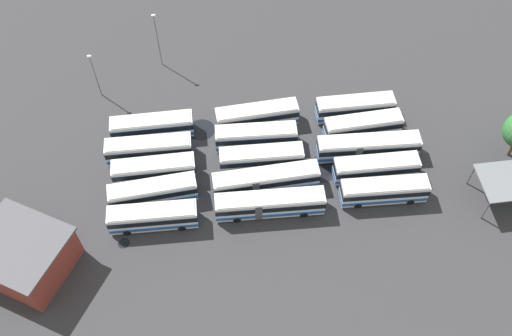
{
  "coord_description": "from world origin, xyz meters",
  "views": [
    {
      "loc": [
        -3.18,
        -45.01,
        63.04
      ],
      "look_at": [
        -0.83,
        -1.37,
        1.49
      ],
      "focal_mm": 39.88,
      "sensor_mm": 36.0,
      "label": 1
    }
  ],
  "objects_px": {
    "bus_row0_slot4": "(152,126)",
    "bus_row1_slot3": "(256,136)",
    "bus_row1_slot1": "(266,180)",
    "lamp_post_far_corner": "(158,39)",
    "bus_row0_slot3": "(149,149)",
    "bus_row1_slot4": "(257,116)",
    "bus_row2_slot3": "(363,126)",
    "bus_row2_slot2": "(368,147)",
    "bus_row1_slot0": "(269,204)",
    "bus_row1_slot2": "(261,158)",
    "bus_row0_slot2": "(154,170)",
    "bus_row2_slot1": "(376,168)",
    "lamp_post_mid_lot": "(95,74)",
    "bus_row0_slot0": "(153,217)",
    "depot_building": "(24,255)",
    "bus_row0_slot1": "(153,192)",
    "bus_row2_slot4": "(355,107)"
  },
  "relations": [
    {
      "from": "bus_row0_slot0",
      "to": "bus_row2_slot2",
      "type": "distance_m",
      "value": 30.13
    },
    {
      "from": "bus_row0_slot4",
      "to": "bus_row1_slot3",
      "type": "height_order",
      "value": "same"
    },
    {
      "from": "bus_row0_slot3",
      "to": "lamp_post_mid_lot",
      "type": "relative_size",
      "value": 1.48
    },
    {
      "from": "bus_row2_slot4",
      "to": "bus_row0_slot0",
      "type": "bearing_deg",
      "value": -149.21
    },
    {
      "from": "bus_row0_slot2",
      "to": "bus_row2_slot4",
      "type": "distance_m",
      "value": 29.71
    },
    {
      "from": "bus_row0_slot3",
      "to": "bus_row1_slot2",
      "type": "bearing_deg",
      "value": -8.96
    },
    {
      "from": "bus_row1_slot2",
      "to": "bus_row0_slot4",
      "type": "bearing_deg",
      "value": 157.1
    },
    {
      "from": "bus_row1_slot1",
      "to": "lamp_post_far_corner",
      "type": "xyz_separation_m",
      "value": [
        -14.66,
        23.97,
        3.45
      ]
    },
    {
      "from": "bus_row1_slot4",
      "to": "depot_building",
      "type": "distance_m",
      "value": 35.37
    },
    {
      "from": "bus_row0_slot1",
      "to": "depot_building",
      "type": "height_order",
      "value": "depot_building"
    },
    {
      "from": "bus_row1_slot1",
      "to": "lamp_post_mid_lot",
      "type": "height_order",
      "value": "lamp_post_mid_lot"
    },
    {
      "from": "bus_row2_slot1",
      "to": "bus_row2_slot4",
      "type": "bearing_deg",
      "value": 96.0
    },
    {
      "from": "bus_row2_slot3",
      "to": "depot_building",
      "type": "distance_m",
      "value": 46.88
    },
    {
      "from": "bus_row2_slot2",
      "to": "bus_row1_slot0",
      "type": "bearing_deg",
      "value": -148.98
    },
    {
      "from": "bus_row1_slot1",
      "to": "lamp_post_far_corner",
      "type": "distance_m",
      "value": 28.31
    },
    {
      "from": "bus_row0_slot0",
      "to": "bus_row2_slot1",
      "type": "relative_size",
      "value": 0.99
    },
    {
      "from": "bus_row1_slot0",
      "to": "bus_row2_slot4",
      "type": "xyz_separation_m",
      "value": [
        13.33,
        15.54,
        -0.0
      ]
    },
    {
      "from": "bus_row2_slot3",
      "to": "depot_building",
      "type": "bearing_deg",
      "value": -157.18
    },
    {
      "from": "bus_row2_slot2",
      "to": "depot_building",
      "type": "distance_m",
      "value": 45.68
    },
    {
      "from": "bus_row1_slot0",
      "to": "bus_row1_slot1",
      "type": "height_order",
      "value": "same"
    },
    {
      "from": "bus_row0_slot2",
      "to": "bus_row1_slot2",
      "type": "height_order",
      "value": "same"
    },
    {
      "from": "bus_row2_slot3",
      "to": "bus_row1_slot3",
      "type": "bearing_deg",
      "value": -176.05
    },
    {
      "from": "depot_building",
      "to": "bus_row2_slot3",
      "type": "bearing_deg",
      "value": 22.82
    },
    {
      "from": "bus_row2_slot4",
      "to": "bus_row2_slot2",
      "type": "bearing_deg",
      "value": -84.85
    },
    {
      "from": "bus_row1_slot3",
      "to": "depot_building",
      "type": "height_order",
      "value": "depot_building"
    },
    {
      "from": "bus_row0_slot1",
      "to": "bus_row1_slot2",
      "type": "relative_size",
      "value": 1.02
    },
    {
      "from": "bus_row0_slot1",
      "to": "bus_row0_slot3",
      "type": "relative_size",
      "value": 0.98
    },
    {
      "from": "bus_row0_slot2",
      "to": "bus_row0_slot3",
      "type": "bearing_deg",
      "value": 103.71
    },
    {
      "from": "bus_row0_slot3",
      "to": "bus_row2_slot3",
      "type": "bearing_deg",
      "value": 4.62
    },
    {
      "from": "bus_row1_slot2",
      "to": "bus_row0_slot1",
      "type": "bearing_deg",
      "value": -161.91
    },
    {
      "from": "bus_row2_slot2",
      "to": "bus_row0_slot1",
      "type": "bearing_deg",
      "value": -168.6
    },
    {
      "from": "bus_row1_slot4",
      "to": "bus_row2_slot3",
      "type": "bearing_deg",
      "value": -10.38
    },
    {
      "from": "bus_row0_slot2",
      "to": "bus_row0_slot4",
      "type": "height_order",
      "value": "same"
    },
    {
      "from": "bus_row2_slot1",
      "to": "depot_building",
      "type": "bearing_deg",
      "value": -165.93
    },
    {
      "from": "bus_row2_slot3",
      "to": "bus_row2_slot4",
      "type": "relative_size",
      "value": 0.98
    },
    {
      "from": "bus_row1_slot0",
      "to": "bus_row1_slot2",
      "type": "xyz_separation_m",
      "value": [
        -0.58,
        7.24,
        -0.0
      ]
    },
    {
      "from": "bus_row1_slot2",
      "to": "bus_row2_slot3",
      "type": "distance_m",
      "value": 15.24
    },
    {
      "from": "bus_row0_slot2",
      "to": "bus_row2_slot1",
      "type": "relative_size",
      "value": 0.98
    },
    {
      "from": "bus_row2_slot1",
      "to": "lamp_post_far_corner",
      "type": "xyz_separation_m",
      "value": [
        -29.38,
        22.82,
        3.45
      ]
    },
    {
      "from": "bus_row0_slot2",
      "to": "bus_row2_slot3",
      "type": "relative_size",
      "value": 1.0
    },
    {
      "from": "bus_row0_slot0",
      "to": "bus_row1_slot0",
      "type": "xyz_separation_m",
      "value": [
        14.61,
        1.11,
        0.0
      ]
    },
    {
      "from": "bus_row0_slot4",
      "to": "lamp_post_far_corner",
      "type": "height_order",
      "value": "lamp_post_far_corner"
    },
    {
      "from": "bus_row1_slot1",
      "to": "lamp_post_mid_lot",
      "type": "bearing_deg",
      "value": 142.53
    },
    {
      "from": "depot_building",
      "to": "lamp_post_far_corner",
      "type": "xyz_separation_m",
      "value": [
        14.39,
        33.79,
        2.43
      ]
    },
    {
      "from": "bus_row0_slot3",
      "to": "bus_row1_slot4",
      "type": "relative_size",
      "value": 0.99
    },
    {
      "from": "bus_row0_slot2",
      "to": "bus_row1_slot1",
      "type": "bearing_deg",
      "value": -9.48
    },
    {
      "from": "bus_row0_slot1",
      "to": "bus_row2_slot4",
      "type": "xyz_separation_m",
      "value": [
        28.13,
        12.93,
        -0.0
      ]
    },
    {
      "from": "bus_row0_slot3",
      "to": "bus_row1_slot3",
      "type": "distance_m",
      "value": 14.65
    },
    {
      "from": "bus_row1_slot4",
      "to": "depot_building",
      "type": "relative_size",
      "value": 0.9
    },
    {
      "from": "bus_row1_slot3",
      "to": "bus_row2_slot1",
      "type": "height_order",
      "value": "same"
    }
  ]
}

